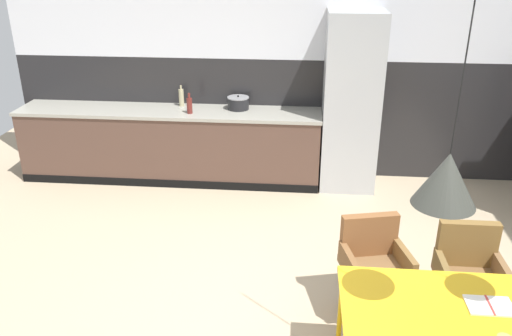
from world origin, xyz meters
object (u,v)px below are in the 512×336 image
(bottle_wine_green, at_px, (181,97))
(bottle_spice_small, at_px, (189,105))
(dining_table, at_px, (479,318))
(cooking_pot, at_px, (238,103))
(pendant_lamp_over_table_near, at_px, (446,179))
(armchair_near_window, at_px, (373,255))
(armchair_corner_seat, at_px, (469,265))
(open_book, at_px, (490,306))
(refrigerator_column, at_px, (351,103))

(bottle_wine_green, bearing_deg, bottle_spice_small, -60.81)
(dining_table, distance_m, cooking_pot, 3.95)
(dining_table, bearing_deg, pendant_lamp_over_table_near, -172.83)
(armchair_near_window, xyz_separation_m, pendant_lamp_over_table_near, (0.18, -0.94, 1.09))
(cooking_pot, bearing_deg, bottle_spice_small, -157.87)
(armchair_corner_seat, xyz_separation_m, open_book, (-0.14, -0.82, 0.24))
(armchair_corner_seat, bearing_deg, refrigerator_column, -73.02)
(pendant_lamp_over_table_near, bearing_deg, dining_table, 7.17)
(open_book, bearing_deg, refrigerator_column, 100.65)
(armchair_corner_seat, bearing_deg, dining_table, 76.31)
(dining_table, bearing_deg, armchair_corner_seat, 76.37)
(cooking_pot, bearing_deg, armchair_near_window, -61.66)
(bottle_wine_green, height_order, bottle_spice_small, bottle_wine_green)
(open_book, distance_m, pendant_lamp_over_table_near, 0.97)
(armchair_near_window, bearing_deg, pendant_lamp_over_table_near, 87.57)
(cooking_pot, height_order, bottle_wine_green, bottle_wine_green)
(cooking_pot, distance_m, bottle_wine_green, 0.72)
(open_book, height_order, bottle_wine_green, bottle_wine_green)
(cooking_pot, relative_size, bottle_wine_green, 1.01)
(armchair_corner_seat, distance_m, bottle_wine_green, 3.91)
(bottle_wine_green, xyz_separation_m, bottle_spice_small, (0.16, -0.29, -0.01))
(refrigerator_column, height_order, dining_table, refrigerator_column)
(armchair_near_window, relative_size, bottle_wine_green, 3.10)
(dining_table, xyz_separation_m, bottle_wine_green, (-2.61, 3.52, 0.33))
(armchair_corner_seat, bearing_deg, bottle_wine_green, -43.23)
(dining_table, bearing_deg, cooking_pot, 118.75)
(armchair_corner_seat, relative_size, cooking_pot, 3.02)
(open_book, height_order, cooking_pot, cooking_pot)
(cooking_pot, xyz_separation_m, bottle_wine_green, (-0.72, 0.07, 0.03))
(bottle_spice_small, bearing_deg, cooking_pot, 22.13)
(armchair_near_window, xyz_separation_m, armchair_corner_seat, (0.73, -0.03, -0.03))
(armchair_near_window, distance_m, pendant_lamp_over_table_near, 1.45)
(refrigerator_column, height_order, armchair_near_window, refrigerator_column)
(bottle_wine_green, bearing_deg, dining_table, -53.41)
(armchair_near_window, bearing_deg, bottle_spice_small, -63.81)
(pendant_lamp_over_table_near, bearing_deg, armchair_corner_seat, 59.24)
(cooking_pot, height_order, bottle_spice_small, bottle_spice_small)
(armchair_near_window, distance_m, bottle_wine_green, 3.39)
(bottle_spice_small, bearing_deg, bottle_wine_green, 119.19)
(armchair_corner_seat, relative_size, bottle_wine_green, 3.06)
(armchair_near_window, xyz_separation_m, open_book, (0.59, -0.84, 0.21))
(cooking_pot, bearing_deg, armchair_corner_seat, -50.81)
(refrigerator_column, bearing_deg, cooking_pot, 175.15)
(open_book, bearing_deg, pendant_lamp_over_table_near, -166.50)
(dining_table, bearing_deg, bottle_spice_small, 127.21)
(refrigerator_column, xyz_separation_m, open_book, (0.62, -3.28, -0.31))
(dining_table, relative_size, bottle_spice_small, 6.76)
(cooking_pot, xyz_separation_m, pendant_lamp_over_table_near, (1.56, -3.49, 0.63))
(refrigerator_column, xyz_separation_m, dining_table, (0.54, -3.34, -0.36))
(bottle_wine_green, height_order, pendant_lamp_over_table_near, pendant_lamp_over_table_near)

